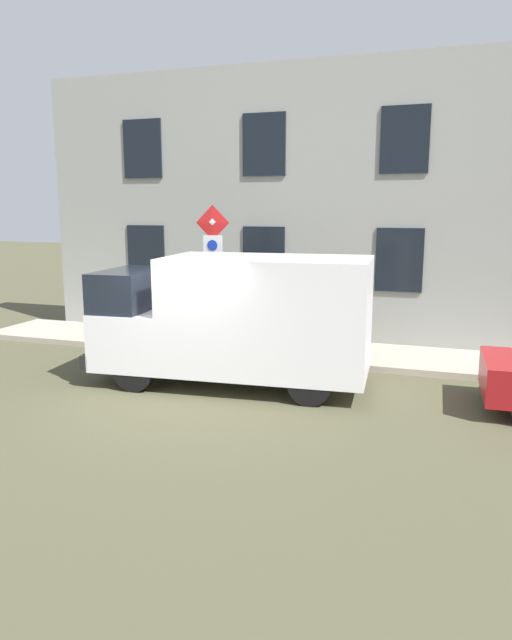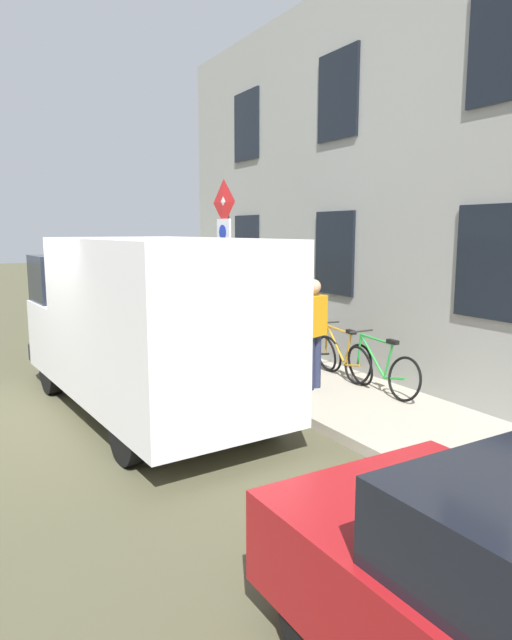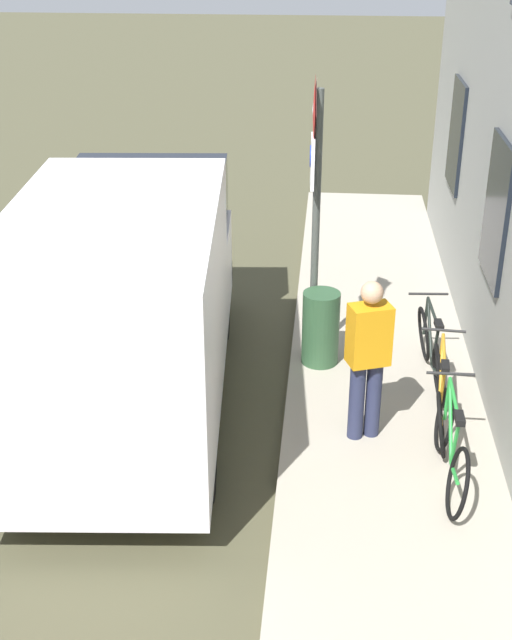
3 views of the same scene
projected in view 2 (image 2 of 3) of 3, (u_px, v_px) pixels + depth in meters
ground_plane at (78, 408)px, 8.31m from camera, size 80.00×80.00×0.00m
sidewalk_slab at (284, 373)px, 10.03m from camera, size 2.17×14.22×0.14m
building_facade at (352, 184)px, 10.19m from camera, size 0.75×12.22×6.84m
sign_post_stacked at (225, 248)px, 9.76m from camera, size 0.15×0.56×3.20m
delivery_van at (144, 321)px, 7.89m from camera, size 2.41×5.47×2.50m
bicycle_green at (380, 368)px, 8.58m from camera, size 0.46×1.71×0.89m
bicycle_orange at (342, 356)px, 9.40m from camera, size 0.46×1.72×0.89m
bicycle_black at (310, 346)px, 10.21m from camera, size 0.46×1.72×0.89m
pedestrian at (313, 330)px, 8.69m from camera, size 0.46×0.38×1.72m
litter_bin at (240, 346)px, 9.86m from camera, size 0.44×0.44×0.90m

